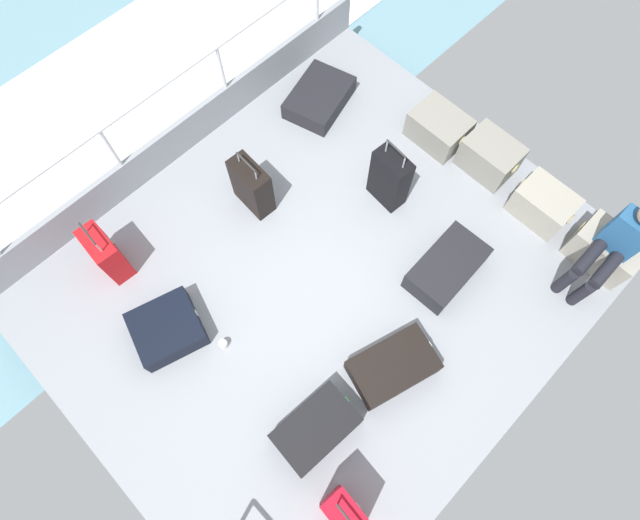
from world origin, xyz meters
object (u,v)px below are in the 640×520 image
suitcase_6 (252,186)px  paper_cup (223,344)px  cargo_crate_3 (605,250)px  suitcase_3 (106,253)px  suitcase_5 (316,429)px  suitcase_7 (447,268)px  cargo_crate_2 (543,204)px  cargo_crate_1 (490,156)px  suitcase_4 (345,514)px  cargo_crate_0 (439,128)px  suitcase_0 (390,178)px  suitcase_8 (393,367)px  passenger_seated (615,246)px  suitcase_1 (167,329)px  suitcase_2 (319,98)px

suitcase_6 → paper_cup: size_ratio=7.62×
cargo_crate_3 → suitcase_3: suitcase_3 is taller
suitcase_5 → suitcase_7: (-0.16, 1.98, 0.00)m
cargo_crate_2 → cargo_crate_1: bearing=174.6°
suitcase_4 → cargo_crate_0: bearing=118.8°
cargo_crate_3 → suitcase_0: bearing=-154.1°
suitcase_3 → suitcase_8: bearing=23.9°
suitcase_5 → suitcase_8: bearing=82.8°
suitcase_4 → suitcase_8: size_ratio=0.89×
passenger_seated → suitcase_5: 3.15m
cargo_crate_1 → cargo_crate_2: size_ratio=1.01×
cargo_crate_2 → suitcase_3: size_ratio=0.82×
cargo_crate_1 → suitcase_4: 3.79m
suitcase_1 → suitcase_8: bearing=35.5°
suitcase_2 → paper_cup: suitcase_2 is taller
suitcase_8 → suitcase_1: bearing=-144.5°
passenger_seated → suitcase_3: size_ratio=1.51×
suitcase_0 → paper_cup: bearing=-89.7°
cargo_crate_1 → suitcase_5: 3.33m
suitcase_0 → suitcase_2: bearing=165.3°
cargo_crate_0 → suitcase_3: suitcase_3 is taller
passenger_seated → cargo_crate_2: bearing=165.7°
passenger_seated → suitcase_4: bearing=-93.4°
suitcase_2 → suitcase_3: suitcase_3 is taller
cargo_crate_0 → suitcase_7: bearing=-47.0°
suitcase_2 → suitcase_8: bearing=-32.6°
suitcase_2 → suitcase_6: bearing=-72.8°
cargo_crate_2 → cargo_crate_3: 0.73m
cargo_crate_0 → cargo_crate_3: (2.11, 0.02, 0.03)m
suitcase_0 → suitcase_4: 3.10m
cargo_crate_0 → suitcase_4: 3.97m
passenger_seated → suitcase_1: 4.19m
passenger_seated → suitcase_8: passenger_seated is taller
cargo_crate_0 → passenger_seated: (2.11, -0.17, 0.41)m
suitcase_0 → suitcase_7: 1.06m
suitcase_4 → suitcase_0: bearing=125.6°
cargo_crate_3 → suitcase_7: size_ratio=0.78×
suitcase_0 → suitcase_1: bearing=-99.9°
cargo_crate_2 → cargo_crate_3: bearing=-0.1°
suitcase_1 → suitcase_7: suitcase_7 is taller
cargo_crate_1 → cargo_crate_3: 1.48m
cargo_crate_2 → suitcase_1: size_ratio=0.81×
suitcase_5 → passenger_seated: bearing=74.7°
cargo_crate_0 → cargo_crate_2: 1.38m
cargo_crate_2 → suitcase_6: (-2.21, -2.01, 0.13)m
suitcase_8 → suitcase_0: bearing=133.8°
suitcase_0 → suitcase_6: bearing=-132.1°
suitcase_3 → cargo_crate_3: bearing=45.9°
suitcase_4 → suitcase_2: bearing=137.8°
cargo_crate_1 → suitcase_4: bearing=-70.2°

